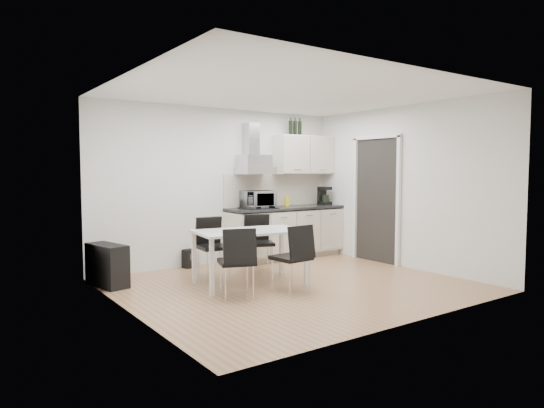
# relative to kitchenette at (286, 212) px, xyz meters

# --- Properties ---
(ground) EXTENTS (4.50, 4.50, 0.00)m
(ground) POSITION_rel_kitchenette_xyz_m (-1.19, -1.73, -0.83)
(ground) COLOR tan
(ground) RESTS_ON ground
(wall_back) EXTENTS (4.50, 0.10, 2.60)m
(wall_back) POSITION_rel_kitchenette_xyz_m (-1.19, 0.27, 0.47)
(wall_back) COLOR silver
(wall_back) RESTS_ON ground
(wall_front) EXTENTS (4.50, 0.10, 2.60)m
(wall_front) POSITION_rel_kitchenette_xyz_m (-1.19, -3.73, 0.47)
(wall_front) COLOR silver
(wall_front) RESTS_ON ground
(wall_left) EXTENTS (0.10, 4.00, 2.60)m
(wall_left) POSITION_rel_kitchenette_xyz_m (-3.44, -1.73, 0.47)
(wall_left) COLOR silver
(wall_left) RESTS_ON ground
(wall_right) EXTENTS (0.10, 4.00, 2.60)m
(wall_right) POSITION_rel_kitchenette_xyz_m (1.06, -1.73, 0.47)
(wall_right) COLOR silver
(wall_right) RESTS_ON ground
(ceiling) EXTENTS (4.50, 4.50, 0.00)m
(ceiling) POSITION_rel_kitchenette_xyz_m (-1.19, -1.73, 1.77)
(ceiling) COLOR white
(ceiling) RESTS_ON wall_back
(doorway) EXTENTS (0.08, 1.04, 2.10)m
(doorway) POSITION_rel_kitchenette_xyz_m (1.02, -1.18, 0.22)
(doorway) COLOR white
(doorway) RESTS_ON ground
(kitchenette) EXTENTS (2.22, 0.64, 2.52)m
(kitchenette) POSITION_rel_kitchenette_xyz_m (0.00, 0.00, 0.00)
(kitchenette) COLOR beige
(kitchenette) RESTS_ON ground
(dining_table) EXTENTS (1.57, 1.04, 0.75)m
(dining_table) POSITION_rel_kitchenette_xyz_m (-1.63, -1.35, -0.16)
(dining_table) COLOR white
(dining_table) RESTS_ON ground
(chair_far_left) EXTENTS (0.48, 0.54, 0.88)m
(chair_far_left) POSITION_rel_kitchenette_xyz_m (-1.85, -0.71, -0.39)
(chair_far_left) COLOR black
(chair_far_left) RESTS_ON ground
(chair_far_right) EXTENTS (0.60, 0.63, 0.88)m
(chair_far_right) POSITION_rel_kitchenette_xyz_m (-1.10, -0.78, -0.39)
(chair_far_right) COLOR black
(chair_far_right) RESTS_ON ground
(chair_near_left) EXTENTS (0.58, 0.62, 0.88)m
(chair_near_left) POSITION_rel_kitchenette_xyz_m (-2.16, -1.88, -0.39)
(chair_near_left) COLOR black
(chair_near_left) RESTS_ON ground
(chair_near_right) EXTENTS (0.48, 0.53, 0.88)m
(chair_near_right) POSITION_rel_kitchenette_xyz_m (-1.44, -2.03, -0.39)
(chair_near_right) COLOR black
(chair_near_right) RESTS_ON ground
(guitar_amp) EXTENTS (0.44, 0.73, 0.57)m
(guitar_amp) POSITION_rel_kitchenette_xyz_m (-3.27, -0.34, -0.54)
(guitar_amp) COLOR black
(guitar_amp) RESTS_ON ground
(floor_speaker) EXTENTS (0.21, 0.19, 0.30)m
(floor_speaker) POSITION_rel_kitchenette_xyz_m (-1.83, 0.17, -0.68)
(floor_speaker) COLOR black
(floor_speaker) RESTS_ON ground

